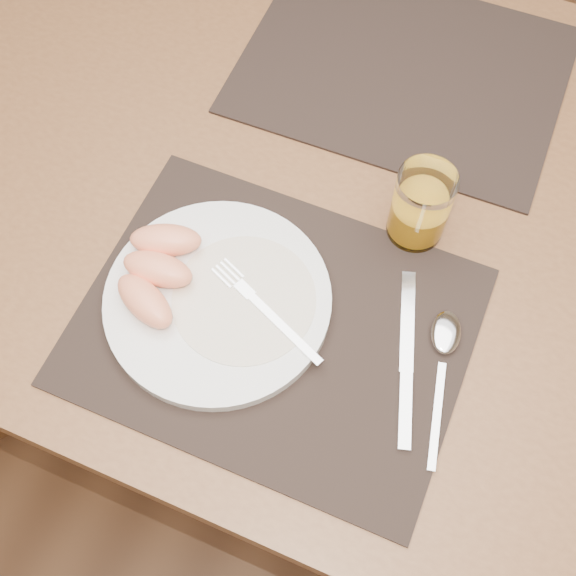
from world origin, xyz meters
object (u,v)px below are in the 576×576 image
(placemat_near, at_px, (274,326))
(juice_glass, at_px, (420,208))
(plate, at_px, (218,300))
(spoon, at_px, (445,344))
(fork, at_px, (258,303))
(knife, at_px, (406,372))
(table, at_px, (351,224))
(placemat_far, at_px, (403,69))

(placemat_near, height_order, juice_glass, juice_glass)
(placemat_near, xyz_separation_m, juice_glass, (0.11, 0.19, 0.05))
(plate, distance_m, spoon, 0.27)
(placemat_near, distance_m, fork, 0.03)
(plate, relative_size, juice_glass, 2.52)
(plate, bearing_deg, knife, 0.88)
(table, bearing_deg, placemat_near, -95.27)
(placemat_near, xyz_separation_m, placemat_far, (0.01, 0.44, 0.00))
(spoon, bearing_deg, placemat_near, -164.68)
(table, relative_size, juice_glass, 13.07)
(placemat_far, relative_size, knife, 2.10)
(table, xyz_separation_m, placemat_far, (-0.01, 0.22, 0.09))
(table, distance_m, juice_glass, 0.16)
(placemat_far, distance_m, spoon, 0.43)
(fork, distance_m, juice_glass, 0.23)
(table, xyz_separation_m, plate, (-0.09, -0.22, 0.10))
(spoon, bearing_deg, knife, -121.86)
(spoon, bearing_deg, table, 135.72)
(juice_glass, bearing_deg, fork, -126.79)
(placemat_far, xyz_separation_m, knife, (0.15, -0.44, 0.00))
(spoon, bearing_deg, fork, -169.24)
(fork, relative_size, juice_glass, 1.56)
(placemat_near, relative_size, fork, 2.70)
(placemat_far, height_order, fork, fork)
(fork, xyz_separation_m, spoon, (0.22, 0.04, -0.01))
(placemat_near, distance_m, placemat_far, 0.44)
(placemat_far, relative_size, plate, 1.67)
(table, relative_size, fork, 8.40)
(placemat_near, height_order, fork, fork)
(knife, bearing_deg, placemat_near, -178.46)
(table, xyz_separation_m, knife, (0.14, -0.22, 0.09))
(table, xyz_separation_m, spoon, (0.17, -0.17, 0.09))
(placemat_far, xyz_separation_m, plate, (-0.08, -0.44, 0.01))
(placemat_far, bearing_deg, table, -87.24)
(fork, bearing_deg, table, 77.81)
(knife, relative_size, juice_glass, 2.00)
(fork, relative_size, spoon, 0.87)
(placemat_near, height_order, placemat_far, same)
(placemat_far, height_order, juice_glass, juice_glass)
(juice_glass, bearing_deg, placemat_near, -119.83)
(plate, bearing_deg, placemat_far, 79.33)
(placemat_far, relative_size, juice_glass, 4.20)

